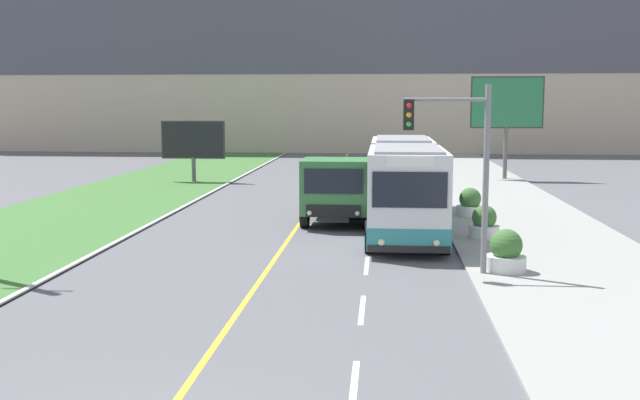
{
  "coord_description": "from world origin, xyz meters",
  "views": [
    {
      "loc": [
        3.19,
        -8.61,
        4.65
      ],
      "look_at": [
        1.1,
        16.0,
        1.4
      ],
      "focal_mm": 42.0,
      "sensor_mm": 36.0,
      "label": 1
    }
  ],
  "objects_px": {
    "city_bus": "(404,184)",
    "billboard_large": "(507,105)",
    "dump_truck": "(337,190)",
    "planter_round_second": "(484,224)",
    "billboard_small": "(193,141)",
    "planter_round_third": "(470,204)",
    "car_distant": "(395,171)",
    "traffic_light_mast": "(459,154)",
    "planter_round_near": "(506,253)"
  },
  "relations": [
    {
      "from": "planter_round_near",
      "to": "planter_round_third",
      "type": "height_order",
      "value": "planter_round_near"
    },
    {
      "from": "dump_truck",
      "to": "billboard_large",
      "type": "height_order",
      "value": "billboard_large"
    },
    {
      "from": "billboard_small",
      "to": "planter_round_third",
      "type": "height_order",
      "value": "billboard_small"
    },
    {
      "from": "billboard_small",
      "to": "planter_round_third",
      "type": "xyz_separation_m",
      "value": [
        14.52,
        -12.34,
        -1.81
      ]
    },
    {
      "from": "billboard_large",
      "to": "planter_round_near",
      "type": "relative_size",
      "value": 5.33
    },
    {
      "from": "city_bus",
      "to": "dump_truck",
      "type": "distance_m",
      "value": 2.68
    },
    {
      "from": "city_bus",
      "to": "billboard_large",
      "type": "height_order",
      "value": "billboard_large"
    },
    {
      "from": "dump_truck",
      "to": "car_distant",
      "type": "height_order",
      "value": "dump_truck"
    },
    {
      "from": "billboard_large",
      "to": "billboard_small",
      "type": "height_order",
      "value": "billboard_large"
    },
    {
      "from": "billboard_small",
      "to": "city_bus",
      "type": "bearing_deg",
      "value": -51.93
    },
    {
      "from": "city_bus",
      "to": "car_distant",
      "type": "height_order",
      "value": "city_bus"
    },
    {
      "from": "traffic_light_mast",
      "to": "planter_round_third",
      "type": "bearing_deg",
      "value": 81.7
    },
    {
      "from": "dump_truck",
      "to": "traffic_light_mast",
      "type": "relative_size",
      "value": 1.25
    },
    {
      "from": "city_bus",
      "to": "traffic_light_mast",
      "type": "height_order",
      "value": "traffic_light_mast"
    },
    {
      "from": "planter_round_near",
      "to": "traffic_light_mast",
      "type": "bearing_deg",
      "value": -167.65
    },
    {
      "from": "planter_round_second",
      "to": "billboard_small",
      "type": "bearing_deg",
      "value": 129.76
    },
    {
      "from": "traffic_light_mast",
      "to": "planter_round_near",
      "type": "relative_size",
      "value": 4.43
    },
    {
      "from": "planter_round_near",
      "to": "planter_round_third",
      "type": "xyz_separation_m",
      "value": [
        0.16,
        10.0,
        -0.01
      ]
    },
    {
      "from": "dump_truck",
      "to": "planter_round_near",
      "type": "distance_m",
      "value": 9.63
    },
    {
      "from": "car_distant",
      "to": "traffic_light_mast",
      "type": "xyz_separation_m",
      "value": [
        1.31,
        -22.88,
        2.59
      ]
    },
    {
      "from": "city_bus",
      "to": "dump_truck",
      "type": "height_order",
      "value": "city_bus"
    },
    {
      "from": "planter_round_second",
      "to": "billboard_large",
      "type": "bearing_deg",
      "value": 79.17
    },
    {
      "from": "dump_truck",
      "to": "planter_round_third",
      "type": "relative_size",
      "value": 5.64
    },
    {
      "from": "billboard_large",
      "to": "planter_round_near",
      "type": "bearing_deg",
      "value": -98.86
    },
    {
      "from": "planter_round_third",
      "to": "planter_round_near",
      "type": "bearing_deg",
      "value": -90.92
    },
    {
      "from": "planter_round_third",
      "to": "dump_truck",
      "type": "bearing_deg",
      "value": -160.51
    },
    {
      "from": "city_bus",
      "to": "billboard_large",
      "type": "relative_size",
      "value": 1.98
    },
    {
      "from": "car_distant",
      "to": "traffic_light_mast",
      "type": "distance_m",
      "value": 23.06
    },
    {
      "from": "planter_round_second",
      "to": "planter_round_third",
      "type": "relative_size",
      "value": 0.98
    },
    {
      "from": "car_distant",
      "to": "planter_round_near",
      "type": "distance_m",
      "value": 22.74
    },
    {
      "from": "car_distant",
      "to": "planter_round_third",
      "type": "distance_m",
      "value": 12.89
    },
    {
      "from": "car_distant",
      "to": "planter_round_third",
      "type": "xyz_separation_m",
      "value": [
        2.81,
        -12.58,
        -0.12
      ]
    },
    {
      "from": "planter_round_near",
      "to": "planter_round_second",
      "type": "xyz_separation_m",
      "value": [
        0.07,
        5.0,
        -0.01
      ]
    },
    {
      "from": "traffic_light_mast",
      "to": "planter_round_second",
      "type": "bearing_deg",
      "value": 75.09
    },
    {
      "from": "billboard_large",
      "to": "traffic_light_mast",
      "type": "bearing_deg",
      "value": -101.69
    },
    {
      "from": "dump_truck",
      "to": "planter_round_second",
      "type": "bearing_deg",
      "value": -31.2
    },
    {
      "from": "traffic_light_mast",
      "to": "billboard_small",
      "type": "distance_m",
      "value": 26.13
    },
    {
      "from": "dump_truck",
      "to": "planter_round_third",
      "type": "height_order",
      "value": "dump_truck"
    },
    {
      "from": "billboard_large",
      "to": "city_bus",
      "type": "bearing_deg",
      "value": -110.03
    },
    {
      "from": "traffic_light_mast",
      "to": "planter_round_second",
      "type": "distance_m",
      "value": 6.11
    },
    {
      "from": "planter_round_second",
      "to": "planter_round_third",
      "type": "bearing_deg",
      "value": 88.94
    },
    {
      "from": "city_bus",
      "to": "billboard_small",
      "type": "distance_m",
      "value": 19.12
    },
    {
      "from": "billboard_small",
      "to": "planter_round_second",
      "type": "xyz_separation_m",
      "value": [
        14.43,
        -17.34,
        -1.82
      ]
    },
    {
      "from": "city_bus",
      "to": "planter_round_near",
      "type": "height_order",
      "value": "city_bus"
    },
    {
      "from": "city_bus",
      "to": "planter_round_second",
      "type": "distance_m",
      "value": 3.66
    },
    {
      "from": "city_bus",
      "to": "planter_round_second",
      "type": "height_order",
      "value": "city_bus"
    },
    {
      "from": "city_bus",
      "to": "car_distant",
      "type": "bearing_deg",
      "value": 90.27
    },
    {
      "from": "traffic_light_mast",
      "to": "billboard_large",
      "type": "distance_m",
      "value": 25.98
    },
    {
      "from": "billboard_small",
      "to": "planter_round_second",
      "type": "distance_m",
      "value": 22.63
    },
    {
      "from": "planter_round_near",
      "to": "city_bus",
      "type": "bearing_deg",
      "value": 109.45
    }
  ]
}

